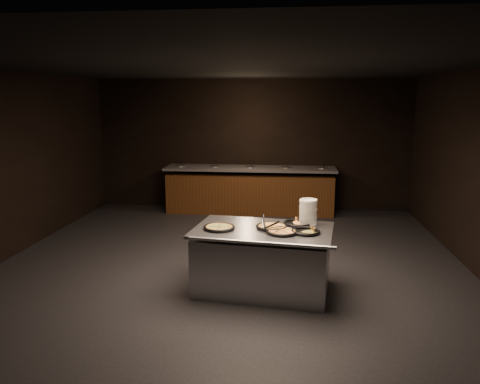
{
  "coord_description": "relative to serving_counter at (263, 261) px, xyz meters",
  "views": [
    {
      "loc": [
        0.86,
        -6.47,
        2.45
      ],
      "look_at": [
        0.13,
        0.3,
        1.1
      ],
      "focal_mm": 35.0,
      "sensor_mm": 36.0,
      "label": 1
    }
  ],
  "objects": [
    {
      "name": "pan_cheese_slices_b",
      "position": [
        0.24,
        -0.18,
        0.45
      ],
      "size": [
        0.4,
        0.4,
        0.04
      ],
      "rotation": [
        0.0,
        0.0,
        2.31
      ],
      "color": "black",
      "rests_on": "serving_counter"
    },
    {
      "name": "pan_veggie_slices",
      "position": [
        0.54,
        -0.14,
        0.45
      ],
      "size": [
        0.36,
        0.36,
        0.04
      ],
      "rotation": [
        0.0,
        0.0,
        -0.22
      ],
      "color": "black",
      "rests_on": "serving_counter"
    },
    {
      "name": "pan_cheese_whole",
      "position": [
        0.11,
        0.04,
        0.45
      ],
      "size": [
        0.41,
        0.41,
        0.04
      ],
      "rotation": [
        0.0,
        0.0,
        0.04
      ],
      "color": "black",
      "rests_on": "serving_counter"
    },
    {
      "name": "serving_counter",
      "position": [
        0.0,
        0.0,
        0.0
      ],
      "size": [
        1.86,
        1.33,
        0.83
      ],
      "rotation": [
        0.0,
        0.0,
        -0.12
      ],
      "color": "silver",
      "rests_on": "ground"
    },
    {
      "name": "pan_cheese_slices_a",
      "position": [
        0.44,
        0.25,
        0.45
      ],
      "size": [
        0.37,
        0.37,
        0.04
      ],
      "rotation": [
        0.0,
        0.0,
        0.84
      ],
      "color": "black",
      "rests_on": "serving_counter"
    },
    {
      "name": "salad_bar",
      "position": [
        -0.53,
        4.28,
        0.04
      ],
      "size": [
        3.7,
        0.83,
        1.18
      ],
      "color": "#5C3615",
      "rests_on": "ground"
    },
    {
      "name": "server_left",
      "position": [
        0.0,
        -0.02,
        0.52
      ],
      "size": [
        0.14,
        0.36,
        0.17
      ],
      "rotation": [
        0.0,
        0.0,
        1.83
      ],
      "color": "silver",
      "rests_on": "serving_counter"
    },
    {
      "name": "plate_stack",
      "position": [
        0.58,
        0.26,
        0.6
      ],
      "size": [
        0.23,
        0.23,
        0.34
      ],
      "primitive_type": "cylinder",
      "color": "white",
      "rests_on": "serving_counter"
    },
    {
      "name": "pan_veggie_whole",
      "position": [
        -0.55,
        -0.07,
        0.45
      ],
      "size": [
        0.41,
        0.41,
        0.04
      ],
      "rotation": [
        0.0,
        0.0,
        0.04
      ],
      "color": "black",
      "rests_on": "serving_counter"
    },
    {
      "name": "room",
      "position": [
        -0.53,
        0.72,
        1.05
      ],
      "size": [
        7.02,
        8.02,
        2.92
      ],
      "color": "black",
      "rests_on": "ground"
    },
    {
      "name": "server_right",
      "position": [
        0.16,
        -0.24,
        0.51
      ],
      "size": [
        0.34,
        0.2,
        0.17
      ],
      "rotation": [
        0.0,
        0.0,
        -0.43
      ],
      "color": "silver",
      "rests_on": "serving_counter"
    }
  ]
}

